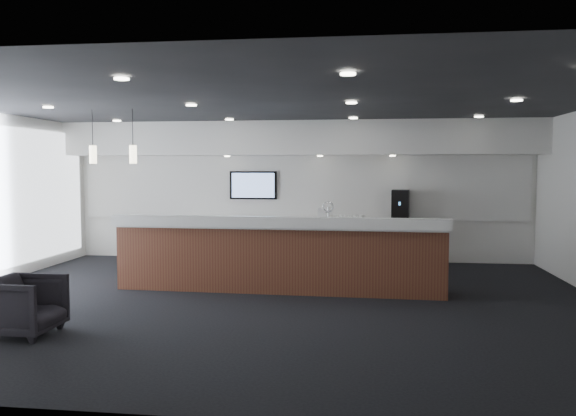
# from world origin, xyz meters

# --- Properties ---
(ground) EXTENTS (10.00, 10.00, 0.00)m
(ground) POSITION_xyz_m (0.00, 0.00, 0.00)
(ground) COLOR black
(ground) RESTS_ON ground
(ceiling) EXTENTS (10.00, 8.00, 0.02)m
(ceiling) POSITION_xyz_m (0.00, 0.00, 3.00)
(ceiling) COLOR black
(ceiling) RESTS_ON back_wall
(back_wall) EXTENTS (10.00, 0.02, 3.00)m
(back_wall) POSITION_xyz_m (0.00, 4.00, 1.50)
(back_wall) COLOR white
(back_wall) RESTS_ON ground
(soffit_bulkhead) EXTENTS (10.00, 0.90, 0.70)m
(soffit_bulkhead) POSITION_xyz_m (0.00, 3.55, 2.65)
(soffit_bulkhead) COLOR silver
(soffit_bulkhead) RESTS_ON back_wall
(alcove_panel) EXTENTS (9.80, 0.06, 1.40)m
(alcove_panel) POSITION_xyz_m (0.00, 3.97, 1.60)
(alcove_panel) COLOR silver
(alcove_panel) RESTS_ON back_wall
(back_credenza) EXTENTS (5.06, 0.66, 0.95)m
(back_credenza) POSITION_xyz_m (-0.00, 3.64, 0.48)
(back_credenza) COLOR gray
(back_credenza) RESTS_ON ground
(wall_tv) EXTENTS (1.05, 0.08, 0.62)m
(wall_tv) POSITION_xyz_m (-1.00, 3.91, 1.65)
(wall_tv) COLOR black
(wall_tv) RESTS_ON back_wall
(pendant_left) EXTENTS (0.12, 0.12, 0.30)m
(pendant_left) POSITION_xyz_m (-2.40, 0.80, 2.25)
(pendant_left) COLOR beige
(pendant_left) RESTS_ON ceiling
(pendant_right) EXTENTS (0.12, 0.12, 0.30)m
(pendant_right) POSITION_xyz_m (-3.10, 0.80, 2.25)
(pendant_right) COLOR beige
(pendant_right) RESTS_ON ceiling
(ceiling_can_lights) EXTENTS (7.00, 5.00, 0.02)m
(ceiling_can_lights) POSITION_xyz_m (0.00, 0.00, 2.97)
(ceiling_can_lights) COLOR white
(ceiling_can_lights) RESTS_ON ceiling
(service_counter) EXTENTS (5.46, 1.04, 1.49)m
(service_counter) POSITION_xyz_m (0.01, 0.83, 0.57)
(service_counter) COLOR #5B2C1E
(service_counter) RESTS_ON ground
(coffee_machine) EXTENTS (0.41, 0.50, 0.62)m
(coffee_machine) POSITION_xyz_m (2.19, 3.72, 1.26)
(coffee_machine) COLOR black
(coffee_machine) RESTS_ON back_credenza
(info_sign_left) EXTENTS (0.18, 0.06, 0.25)m
(info_sign_left) POSITION_xyz_m (0.55, 3.51, 1.07)
(info_sign_left) COLOR white
(info_sign_left) RESTS_ON back_credenza
(info_sign_right) EXTENTS (0.17, 0.05, 0.23)m
(info_sign_right) POSITION_xyz_m (0.54, 3.50, 1.07)
(info_sign_right) COLOR white
(info_sign_right) RESTS_ON back_credenza
(armchair) EXTENTS (0.80, 0.77, 0.72)m
(armchair) POSITION_xyz_m (-2.69, -2.05, 0.36)
(armchair) COLOR black
(armchair) RESTS_ON ground
(cup_0) EXTENTS (0.11, 0.11, 0.10)m
(cup_0) POSITION_xyz_m (1.39, 3.53, 1.00)
(cup_0) COLOR white
(cup_0) RESTS_ON back_credenza
(cup_1) EXTENTS (0.15, 0.15, 0.10)m
(cup_1) POSITION_xyz_m (1.25, 3.53, 1.00)
(cup_1) COLOR white
(cup_1) RESTS_ON back_credenza
(cup_2) EXTENTS (0.13, 0.13, 0.10)m
(cup_2) POSITION_xyz_m (1.11, 3.53, 1.00)
(cup_2) COLOR white
(cup_2) RESTS_ON back_credenza
(cup_3) EXTENTS (0.14, 0.14, 0.10)m
(cup_3) POSITION_xyz_m (0.97, 3.53, 1.00)
(cup_3) COLOR white
(cup_3) RESTS_ON back_credenza
(cup_4) EXTENTS (0.15, 0.15, 0.10)m
(cup_4) POSITION_xyz_m (0.83, 3.53, 1.00)
(cup_4) COLOR white
(cup_4) RESTS_ON back_credenza
(cup_5) EXTENTS (0.12, 0.12, 0.10)m
(cup_5) POSITION_xyz_m (0.69, 3.53, 1.00)
(cup_5) COLOR white
(cup_5) RESTS_ON back_credenza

